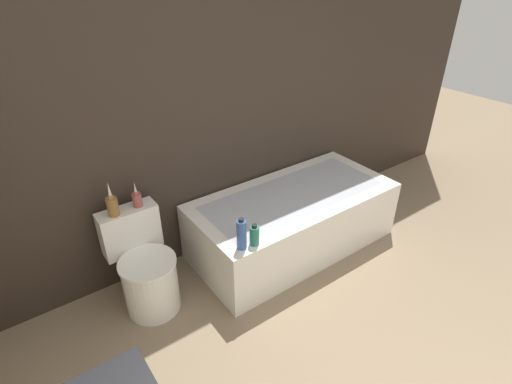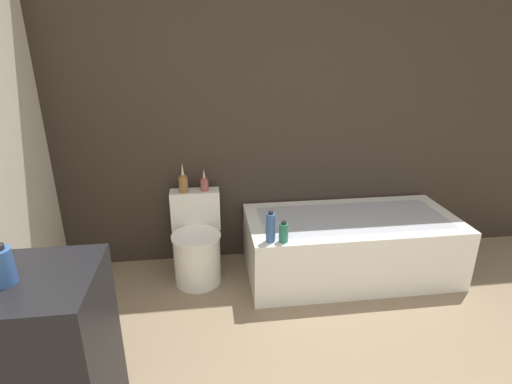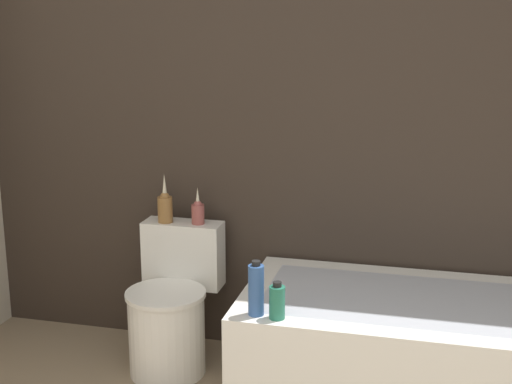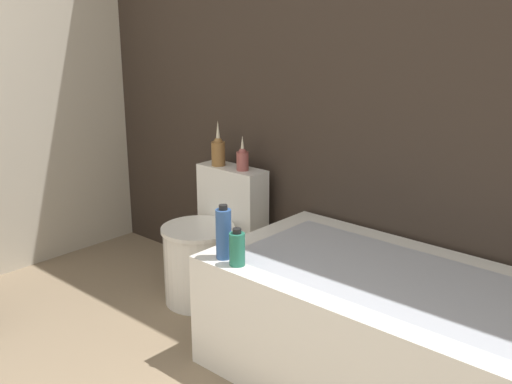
% 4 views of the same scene
% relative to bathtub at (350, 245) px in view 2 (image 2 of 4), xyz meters
% --- Properties ---
extents(wall_back_tiled, '(6.40, 0.06, 2.60)m').
position_rel_bathtub_xyz_m(wall_back_tiled, '(-0.67, 0.44, 1.05)').
color(wall_back_tiled, '#332821').
rests_on(wall_back_tiled, ground_plane).
extents(bathtub, '(1.66, 0.79, 0.50)m').
position_rel_bathtub_xyz_m(bathtub, '(0.00, 0.00, 0.00)').
color(bathtub, white).
rests_on(bathtub, ground).
extents(toilet, '(0.39, 0.52, 0.68)m').
position_rel_bathtub_xyz_m(toilet, '(-1.23, 0.09, 0.04)').
color(toilet, white).
rests_on(toilet, ground).
extents(vanity_counter, '(0.69, 0.53, 0.89)m').
position_rel_bathtub_xyz_m(vanity_counter, '(-1.96, -1.23, 0.19)').
color(vanity_counter, black).
rests_on(vanity_counter, ground).
extents(soap_bottle_glass, '(0.09, 0.09, 0.17)m').
position_rel_bathtub_xyz_m(soap_bottle_glass, '(-1.95, -1.26, 0.72)').
color(soap_bottle_glass, '#335999').
rests_on(soap_bottle_glass, vanity_counter).
extents(vase_gold, '(0.07, 0.07, 0.24)m').
position_rel_bathtub_xyz_m(vase_gold, '(-1.31, 0.26, 0.51)').
color(vase_gold, olive).
rests_on(vase_gold, toilet).
extents(vase_silver, '(0.06, 0.06, 0.18)m').
position_rel_bathtub_xyz_m(vase_silver, '(-1.15, 0.28, 0.49)').
color(vase_silver, '#994C47').
rests_on(vase_silver, toilet).
extents(shampoo_bottle_tall, '(0.06, 0.06, 0.23)m').
position_rel_bathtub_xyz_m(shampoo_bottle_tall, '(-0.71, -0.31, 0.35)').
color(shampoo_bottle_tall, '#335999').
rests_on(shampoo_bottle_tall, bathtub).
extents(shampoo_bottle_short, '(0.06, 0.06, 0.15)m').
position_rel_bathtub_xyz_m(shampoo_bottle_short, '(-0.62, -0.32, 0.31)').
color(shampoo_bottle_short, '#267259').
rests_on(shampoo_bottle_short, bathtub).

